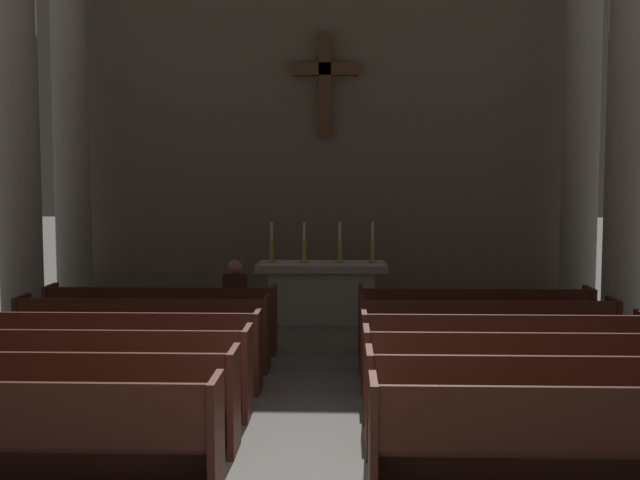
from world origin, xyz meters
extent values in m
cube|color=#4C2319|center=(-2.18, 0.00, 0.42)|extent=(3.09, 0.40, 0.05)
cube|color=#4C2319|center=(-2.18, -0.23, 0.70)|extent=(3.09, 0.05, 0.50)
cube|color=#4C2319|center=(-2.18, 0.18, 0.20)|extent=(3.09, 0.04, 0.40)
cube|color=#4C2319|center=(-0.61, -0.02, 0.47)|extent=(0.06, 0.50, 0.95)
cube|color=#4C2319|center=(-2.18, 0.99, 0.42)|extent=(3.09, 0.40, 0.05)
cube|color=#4C2319|center=(-2.18, 0.77, 0.70)|extent=(3.09, 0.05, 0.50)
cube|color=#4C2319|center=(-2.18, 1.17, 0.20)|extent=(3.09, 0.04, 0.40)
cube|color=#4C2319|center=(-0.61, 0.97, 0.47)|extent=(0.06, 0.50, 0.95)
cube|color=#4C2319|center=(-2.18, 1.99, 0.42)|extent=(3.09, 0.40, 0.05)
cube|color=#4C2319|center=(-2.18, 1.76, 0.70)|extent=(3.09, 0.05, 0.50)
cube|color=#4C2319|center=(-2.18, 2.17, 0.20)|extent=(3.09, 0.04, 0.40)
cube|color=#4C2319|center=(-0.61, 1.97, 0.47)|extent=(0.06, 0.50, 0.95)
cube|color=#4C2319|center=(-2.18, 2.98, 0.42)|extent=(3.09, 0.40, 0.05)
cube|color=#4C2319|center=(-2.18, 2.75, 0.70)|extent=(3.09, 0.05, 0.50)
cube|color=#4C2319|center=(-2.18, 3.16, 0.20)|extent=(3.09, 0.04, 0.40)
cube|color=#4C2319|center=(-0.61, 2.96, 0.47)|extent=(0.06, 0.50, 0.95)
cube|color=#4C2319|center=(-2.18, 3.97, 0.42)|extent=(3.09, 0.40, 0.05)
cube|color=#4C2319|center=(-2.18, 3.75, 0.70)|extent=(3.09, 0.05, 0.50)
cube|color=#4C2319|center=(-2.18, 4.15, 0.20)|extent=(3.09, 0.04, 0.40)
cube|color=#4C2319|center=(-0.61, 3.95, 0.47)|extent=(0.06, 0.50, 0.95)
cube|color=#4C2319|center=(-3.76, 3.95, 0.47)|extent=(0.06, 0.50, 0.95)
cube|color=#4C2319|center=(-2.18, 4.97, 0.42)|extent=(3.09, 0.40, 0.05)
cube|color=#4C2319|center=(-2.18, 4.74, 0.70)|extent=(3.09, 0.05, 0.50)
cube|color=#4C2319|center=(-2.18, 5.15, 0.20)|extent=(3.09, 0.04, 0.40)
cube|color=#4C2319|center=(-0.61, 4.95, 0.47)|extent=(0.06, 0.50, 0.95)
cube|color=#4C2319|center=(-3.76, 4.95, 0.47)|extent=(0.06, 0.50, 0.95)
cube|color=#4C2319|center=(2.18, 0.00, 0.42)|extent=(3.09, 0.40, 0.05)
cube|color=#4C2319|center=(2.18, -0.23, 0.70)|extent=(3.09, 0.05, 0.50)
cube|color=#4C2319|center=(2.18, 0.18, 0.20)|extent=(3.09, 0.04, 0.40)
cube|color=#4C2319|center=(0.61, -0.02, 0.47)|extent=(0.06, 0.50, 0.95)
cube|color=#4C2319|center=(2.18, 0.99, 0.42)|extent=(3.09, 0.40, 0.05)
cube|color=#4C2319|center=(2.18, 0.77, 0.70)|extent=(3.09, 0.05, 0.50)
cube|color=#4C2319|center=(2.18, 1.17, 0.20)|extent=(3.09, 0.04, 0.40)
cube|color=#4C2319|center=(0.61, 0.97, 0.47)|extent=(0.06, 0.50, 0.95)
cube|color=#4C2319|center=(2.18, 1.99, 0.42)|extent=(3.09, 0.40, 0.05)
cube|color=#4C2319|center=(2.18, 1.76, 0.70)|extent=(3.09, 0.05, 0.50)
cube|color=#4C2319|center=(2.18, 2.17, 0.20)|extent=(3.09, 0.04, 0.40)
cube|color=#4C2319|center=(0.61, 1.97, 0.47)|extent=(0.06, 0.50, 0.95)
cube|color=#4C2319|center=(2.18, 2.98, 0.42)|extent=(3.09, 0.40, 0.05)
cube|color=#4C2319|center=(2.18, 2.75, 0.70)|extent=(3.09, 0.05, 0.50)
cube|color=#4C2319|center=(2.18, 3.16, 0.20)|extent=(3.09, 0.04, 0.40)
cube|color=#4C2319|center=(0.61, 2.96, 0.47)|extent=(0.06, 0.50, 0.95)
cube|color=#4C2319|center=(2.18, 3.97, 0.42)|extent=(3.09, 0.40, 0.05)
cube|color=#4C2319|center=(2.18, 3.75, 0.70)|extent=(3.09, 0.05, 0.50)
cube|color=#4C2319|center=(2.18, 4.15, 0.20)|extent=(3.09, 0.04, 0.40)
cube|color=#4C2319|center=(0.61, 3.95, 0.47)|extent=(0.06, 0.50, 0.95)
cube|color=#4C2319|center=(3.76, 3.95, 0.47)|extent=(0.06, 0.50, 0.95)
cube|color=#4C2319|center=(2.18, 4.97, 0.42)|extent=(3.09, 0.40, 0.05)
cube|color=#4C2319|center=(2.18, 4.74, 0.70)|extent=(3.09, 0.05, 0.50)
cube|color=#4C2319|center=(2.18, 5.15, 0.20)|extent=(3.09, 0.04, 0.40)
cube|color=#4C2319|center=(0.61, 4.95, 0.47)|extent=(0.06, 0.50, 0.95)
cube|color=#4C2319|center=(3.76, 4.95, 0.47)|extent=(0.06, 0.50, 0.95)
cube|color=#9E998E|center=(-4.55, 5.91, 0.10)|extent=(0.89, 0.89, 0.20)
cylinder|color=#9E998E|center=(-4.55, 5.91, 3.17)|extent=(0.64, 0.64, 6.34)
cube|color=#9E998E|center=(4.55, 5.91, 0.10)|extent=(0.89, 0.89, 0.20)
cylinder|color=#9E998E|center=(4.55, 5.91, 3.17)|extent=(0.64, 0.64, 6.34)
cube|color=#9E998E|center=(-4.55, 8.27, 0.10)|extent=(0.89, 0.89, 0.20)
cylinder|color=#9E998E|center=(-4.55, 8.27, 3.17)|extent=(0.64, 0.64, 6.34)
cube|color=#9E998E|center=(4.55, 8.27, 0.10)|extent=(0.89, 0.89, 0.20)
cylinder|color=#9E998E|center=(4.55, 8.27, 3.17)|extent=(0.64, 0.64, 6.34)
cube|color=#A8A399|center=(0.00, 7.32, 0.44)|extent=(1.76, 0.72, 0.88)
cube|color=#A8A399|center=(0.00, 7.32, 0.94)|extent=(2.20, 0.90, 0.12)
cube|color=silver|center=(0.00, 7.32, 1.00)|extent=(2.09, 0.86, 0.01)
cylinder|color=#B79338|center=(-0.85, 7.32, 1.02)|extent=(0.16, 0.16, 0.02)
cylinder|color=#B79338|center=(-0.85, 7.32, 1.20)|extent=(0.07, 0.07, 0.38)
cylinder|color=silver|center=(-0.85, 7.32, 1.54)|extent=(0.04, 0.04, 0.31)
cylinder|color=#B79338|center=(-0.30, 7.32, 1.02)|extent=(0.16, 0.16, 0.02)
cylinder|color=#B79338|center=(-0.30, 7.32, 1.20)|extent=(0.07, 0.07, 0.38)
cylinder|color=silver|center=(-0.30, 7.32, 1.54)|extent=(0.04, 0.04, 0.31)
cylinder|color=#B79338|center=(0.30, 7.32, 1.02)|extent=(0.16, 0.16, 0.02)
cylinder|color=#B79338|center=(0.30, 7.32, 1.20)|extent=(0.07, 0.07, 0.38)
cylinder|color=silver|center=(0.30, 7.32, 1.54)|extent=(0.04, 0.04, 0.31)
cylinder|color=#B79338|center=(0.85, 7.32, 1.02)|extent=(0.16, 0.16, 0.02)
cylinder|color=#B79338|center=(0.85, 7.32, 1.20)|extent=(0.07, 0.07, 0.38)
cylinder|color=silver|center=(0.85, 7.32, 1.54)|extent=(0.04, 0.04, 0.31)
cube|color=#706656|center=(0.00, 9.45, 3.80)|extent=(10.12, 0.25, 7.60)
cube|color=brown|center=(0.00, 9.21, 4.18)|extent=(0.24, 0.24, 1.96)
cube|color=brown|center=(0.00, 9.21, 4.47)|extent=(1.25, 0.24, 0.24)
cube|color=#26262B|center=(-1.14, 5.15, 0.23)|extent=(0.24, 0.14, 0.45)
cube|color=#26262B|center=(-1.14, 5.02, 0.51)|extent=(0.28, 0.36, 0.12)
cube|color=#381919|center=(-1.14, 4.89, 0.84)|extent=(0.32, 0.20, 0.54)
sphere|color=#9E7051|center=(-1.14, 4.89, 1.22)|extent=(0.20, 0.20, 0.20)
camera|label=1|loc=(0.39, -5.98, 2.51)|focal=44.58mm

